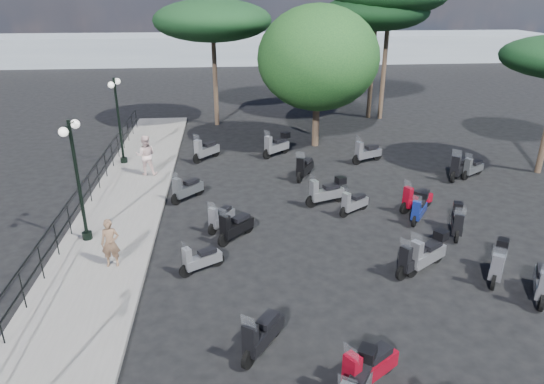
{
  "coord_description": "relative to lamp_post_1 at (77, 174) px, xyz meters",
  "views": [
    {
      "loc": [
        -2.46,
        -12.94,
        7.74
      ],
      "look_at": [
        -0.98,
        2.62,
        1.2
      ],
      "focal_mm": 32.0,
      "sensor_mm": 36.0,
      "label": 1
    }
  ],
  "objects": [
    {
      "name": "scooter_6",
      "position": [
        5.33,
        -5.76,
        -1.96
      ],
      "size": [
        1.1,
        1.49,
        1.38
      ],
      "rotation": [
        0.0,
        0.0,
        2.53
      ],
      "color": "black",
      "rests_on": "ground"
    },
    {
      "name": "scooter_25",
      "position": [
        12.36,
        -0.61,
        -1.96
      ],
      "size": [
        0.83,
        1.51,
        1.27
      ],
      "rotation": [
        0.0,
        0.0,
        2.74
      ],
      "color": "black",
      "rests_on": "ground"
    },
    {
      "name": "scooter_12",
      "position": [
        10.47,
        -2.65,
        -1.9
      ],
      "size": [
        1.57,
        1.16,
        1.43
      ],
      "rotation": [
        0.0,
        0.0,
        2.16
      ],
      "color": "black",
      "rests_on": "ground"
    },
    {
      "name": "scooter_19",
      "position": [
        11.49,
        0.58,
        -1.98
      ],
      "size": [
        1.0,
        1.31,
        1.2
      ],
      "rotation": [
        0.0,
        0.0,
        2.53
      ],
      "color": "black",
      "rests_on": "ground"
    },
    {
      "name": "scooter_13",
      "position": [
        9.29,
        1.37,
        -2.02
      ],
      "size": [
        1.3,
        0.96,
        1.21
      ],
      "rotation": [
        0.0,
        0.0,
        2.18
      ],
      "color": "black",
      "rests_on": "ground"
    },
    {
      "name": "scooter_8",
      "position": [
        4.38,
        0.6,
        -2.01
      ],
      "size": [
        0.95,
        1.34,
        1.23
      ],
      "rotation": [
        0.0,
        0.0,
        2.56
      ],
      "color": "black",
      "rests_on": "ground"
    },
    {
      "name": "sidewalk",
      "position": [
        0.68,
        1.28,
        -2.36
      ],
      "size": [
        3.0,
        30.0,
        0.15
      ],
      "primitive_type": "cube",
      "color": "slate",
      "rests_on": "ground"
    },
    {
      "name": "lamp_post_2",
      "position": [
        -0.22,
        7.7,
        -0.01
      ],
      "size": [
        0.37,
        1.17,
        3.99
      ],
      "rotation": [
        0.0,
        0.0,
        -0.1
      ],
      "color": "black",
      "rests_on": "sidewalk"
    },
    {
      "name": "broadleaf_tree",
      "position": [
        9.4,
        10.0,
        2.12
      ],
      "size": [
        6.14,
        6.14,
        7.17
      ],
      "color": "#38281E",
      "rests_on": "ground"
    },
    {
      "name": "ground",
      "position": [
        7.18,
        -1.72,
        -2.44
      ],
      "size": [
        120.0,
        120.0,
        0.0
      ],
      "primitive_type": "plane",
      "color": "black",
      "rests_on": "ground"
    },
    {
      "name": "scooter_21",
      "position": [
        11.38,
        7.0,
        -1.95
      ],
      "size": [
        1.66,
        0.93,
        1.41
      ],
      "rotation": [
        0.0,
        0.0,
        2.0
      ],
      "color": "black",
      "rests_on": "ground"
    },
    {
      "name": "scooter_17",
      "position": [
        12.97,
        -4.39,
        -1.96
      ],
      "size": [
        1.01,
        1.55,
        1.38
      ],
      "rotation": [
        0.0,
        0.0,
        2.61
      ],
      "color": "black",
      "rests_on": "ground"
    },
    {
      "name": "scooter_26",
      "position": [
        15.5,
        4.6,
        -2.01
      ],
      "size": [
        1.34,
        0.96,
        1.23
      ],
      "rotation": [
        0.0,
        0.0,
        2.16
      ],
      "color": "black",
      "rests_on": "ground"
    },
    {
      "name": "scooter_14",
      "position": [
        8.45,
        2.3,
        -1.91
      ],
      "size": [
        1.68,
        0.85,
        1.39
      ],
      "rotation": [
        0.0,
        0.0,
        1.92
      ],
      "color": "black",
      "rests_on": "ground"
    },
    {
      "name": "scooter_9",
      "position": [
        8.05,
        5.2,
        -1.95
      ],
      "size": [
        0.99,
        1.61,
        1.41
      ],
      "rotation": [
        0.0,
        0.0,
        2.65
      ],
      "color": "black",
      "rests_on": "ground"
    },
    {
      "name": "scooter_27",
      "position": [
        14.81,
        4.53,
        -1.92
      ],
      "size": [
        1.34,
        1.47,
        1.49
      ],
      "rotation": [
        0.0,
        0.0,
        2.41
      ],
      "color": "black",
      "rests_on": "ground"
    },
    {
      "name": "scooter_24",
      "position": [
        12.3,
        -3.34,
        -1.93
      ],
      "size": [
        1.11,
        1.45,
        1.33
      ],
      "rotation": [
        0.0,
        0.0,
        2.53
      ],
      "color": "black",
      "rests_on": "ground"
    },
    {
      "name": "pedestrian_far",
      "position": [
        1.13,
        5.96,
        -1.4
      ],
      "size": [
        0.87,
        0.67,
        1.78
      ],
      "primitive_type": "imported",
      "rotation": [
        0.0,
        0.0,
        3.14
      ],
      "color": "beige",
      "rests_on": "sidewalk"
    },
    {
      "name": "scooter_7",
      "position": [
        4.87,
        -0.27,
        -1.96
      ],
      "size": [
        1.26,
        1.32,
        1.37
      ],
      "rotation": [
        0.0,
        0.0,
        2.39
      ],
      "color": "black",
      "rests_on": "ground"
    },
    {
      "name": "scooter_18",
      "position": [
        10.03,
        -2.83,
        -1.98
      ],
      "size": [
        1.43,
        1.05,
        1.33
      ],
      "rotation": [
        0.0,
        0.0,
        2.17
      ],
      "color": "black",
      "rests_on": "ground"
    },
    {
      "name": "scooter_3",
      "position": [
        3.65,
        8.11,
        -1.94
      ],
      "size": [
        1.29,
        1.43,
        1.44
      ],
      "rotation": [
        0.0,
        0.0,
        2.41
      ],
      "color": "black",
      "rests_on": "ground"
    },
    {
      "name": "scooter_4",
      "position": [
        7.43,
        -7.08,
        -1.94
      ],
      "size": [
        1.55,
        1.14,
        1.44
      ],
      "rotation": [
        0.0,
        0.0,
        2.17
      ],
      "color": "black",
      "rests_on": "ground"
    },
    {
      "name": "pine_0",
      "position": [
        13.96,
        15.77,
        4.05
      ],
      "size": [
        6.34,
        6.34,
        7.61
      ],
      "color": "#38281E",
      "rests_on": "ground"
    },
    {
      "name": "scooter_1",
      "position": [
        3.8,
        -2.17,
        -2.03
      ],
      "size": [
        1.32,
        0.87,
        1.18
      ],
      "rotation": [
        0.0,
        0.0,
        2.11
      ],
      "color": "black",
      "rests_on": "ground"
    },
    {
      "name": "distant_hills",
      "position": [
        7.18,
        43.28,
        -0.94
      ],
      "size": [
        70.0,
        8.0,
        3.0
      ],
      "primitive_type": "cube",
      "color": "gray",
      "rests_on": "ground"
    },
    {
      "name": "railing",
      "position": [
        -0.62,
        1.08,
        -1.54
      ],
      "size": [
        0.04,
        26.04,
        1.1
      ],
      "color": "black",
      "rests_on": "sidewalk"
    },
    {
      "name": "scooter_2",
      "position": [
        3.05,
        3.23,
        -1.96
      ],
      "size": [
        1.25,
        1.31,
        1.36
      ],
      "rotation": [
        0.0,
        0.0,
        2.38
      ],
      "color": "black",
      "rests_on": "ground"
    },
    {
      "name": "lamp_post_1",
      "position": [
        0.0,
        0.0,
        0.0
      ],
      "size": [
        0.37,
        1.18,
        4.01
      ],
      "rotation": [
        0.0,
        0.0,
        -0.1
      ],
      "color": "black",
      "rests_on": "sidewalk"
    },
    {
      "name": "scooter_20",
      "position": [
        11.7,
        1.43,
        -1.97
      ],
      "size": [
        1.53,
        0.92,
        1.33
      ],
      "rotation": [
        0.0,
        0.0,
        2.05
      ],
      "color": "black",
      "rests_on": "ground"
    },
    {
      "name": "scooter_15",
      "position": [
        7.15,
        8.42,
        -1.89
      ],
      "size": [
        1.5,
        1.32,
        1.45
      ],
      "rotation": [
        0.0,
        0.0,
        2.27
      ],
      "color": "black",
      "rests_on": "ground"
    },
    {
      "name": "woman",
      "position": [
        1.19,
        -1.79,
        -1.54
      ],
      "size": [
        0.55,
        0.37,
        1.49
      ],
      "primitive_type": "imported",
      "rotation": [
        0.0,
        0.0,
        0.03
      ],
      "color": "brown",
      "rests_on": "sidewalk"
    },
    {
      "name": "pine_2",
      "position": [
        4.12,
        14.88,
        3.66
      ],
      "size": [
        6.82,
        6.82,
        7.31
      ],
      "color": "#38281E",
      "rests_on": "ground"
    }
  ]
}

